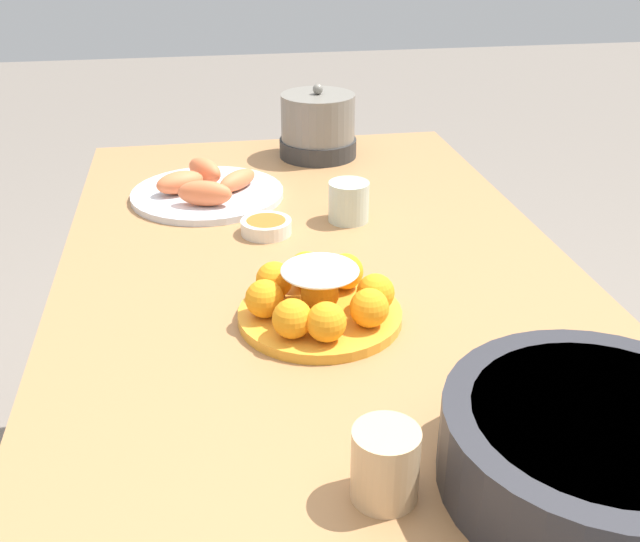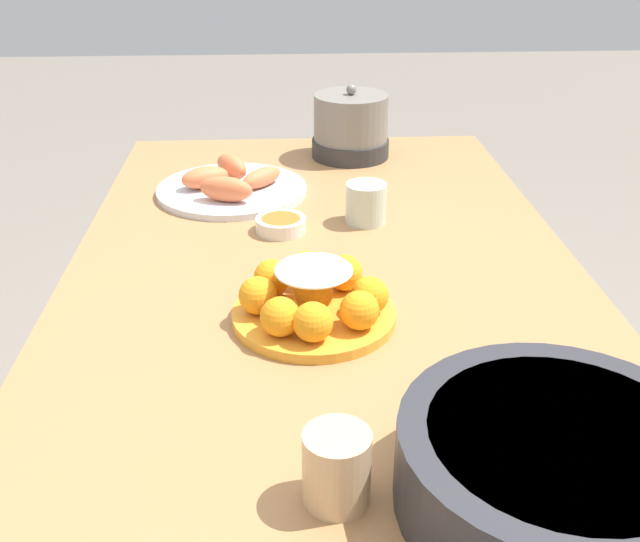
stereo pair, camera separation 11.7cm
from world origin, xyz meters
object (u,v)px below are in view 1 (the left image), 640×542
object	(u,v)px
serving_bowl	(599,448)
sauce_bowl	(266,226)
seafood_platter	(206,189)
cup_far	(349,202)
cake_plate	(320,299)
warming_pot	(318,126)
dining_table	(320,319)
cup_near	(385,464)

from	to	relation	value
serving_bowl	sauce_bowl	bearing A→B (deg)	-159.03
seafood_platter	sauce_bowl	bearing A→B (deg)	27.10
serving_bowl	cup_far	xyz separation A→B (m)	(-0.76, -0.11, -0.01)
cake_plate	cup_far	size ratio (longest dim) A/B	3.13
serving_bowl	warming_pot	world-z (taller)	warming_pot
dining_table	sauce_bowl	bearing A→B (deg)	-156.31
serving_bowl	cake_plate	bearing A→B (deg)	-149.48
serving_bowl	warming_pot	bearing A→B (deg)	-174.80
dining_table	warming_pot	xyz separation A→B (m)	(-0.61, 0.10, 0.17)
seafood_platter	cup_near	bearing A→B (deg)	9.83
seafood_platter	cup_far	size ratio (longest dim) A/B	4.05
serving_bowl	seafood_platter	distance (m)	1.00
sauce_bowl	cup_far	distance (m)	0.17
cake_plate	serving_bowl	bearing A→B (deg)	30.52
cup_near	cup_far	xyz separation A→B (m)	(-0.74, 0.11, -0.00)
sauce_bowl	serving_bowl	bearing A→B (deg)	20.97
warming_pot	cup_near	bearing A→B (deg)	-5.93
cup_near	seafood_platter	bearing A→B (deg)	-170.17
dining_table	warming_pot	size ratio (longest dim) A/B	8.22
sauce_bowl	warming_pot	bearing A→B (deg)	158.80
cake_plate	cup_far	distance (m)	0.38
cake_plate	warming_pot	bearing A→B (deg)	170.76
sauce_bowl	dining_table	bearing A→B (deg)	23.69
dining_table	serving_bowl	xyz separation A→B (m)	(0.55, 0.20, 0.15)
cup_near	cup_far	bearing A→B (deg)	171.39
sauce_bowl	seafood_platter	xyz separation A→B (m)	(-0.20, -0.10, 0.00)
sauce_bowl	cup_far	size ratio (longest dim) A/B	1.21
dining_table	cup_far	bearing A→B (deg)	156.14
serving_bowl	cup_near	size ratio (longest dim) A/B	3.97
cake_plate	cup_near	world-z (taller)	cake_plate
sauce_bowl	cup_near	size ratio (longest dim) A/B	1.13
cake_plate	warming_pot	xyz separation A→B (m)	(-0.77, 0.13, 0.04)
seafood_platter	warming_pot	xyz separation A→B (m)	(-0.24, 0.27, 0.05)
cake_plate	cup_near	bearing A→B (deg)	1.06
serving_bowl	cup_near	xyz separation A→B (m)	(-0.02, -0.22, -0.01)
cup_near	sauce_bowl	bearing A→B (deg)	-175.72
serving_bowl	cup_far	size ratio (longest dim) A/B	4.25
cake_plate	serving_bowl	world-z (taller)	serving_bowl
cup_far	sauce_bowl	bearing A→B (deg)	-77.66
dining_table	cup_near	distance (m)	0.55
warming_pot	seafood_platter	bearing A→B (deg)	-49.24
dining_table	seafood_platter	distance (m)	0.43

